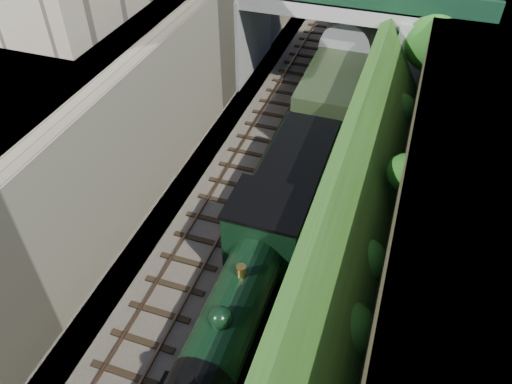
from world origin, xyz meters
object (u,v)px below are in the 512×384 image
road_bridge (349,23)px  tree (436,39)px  locomotive (240,304)px  tender (297,179)px

road_bridge → tree: (4.97, -1.95, 0.57)m
road_bridge → locomotive: 19.30m
road_bridge → locomotive: size_ratio=1.56×
road_bridge → tender: size_ratio=2.67×
tender → tree: bearing=64.5°
tree → locomotive: size_ratio=0.65×
road_bridge → tender: 12.07m
locomotive → road_bridge: bearing=90.8°
tree → tender: (-4.71, -9.86, -3.03)m
road_bridge → tree: road_bridge is taller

